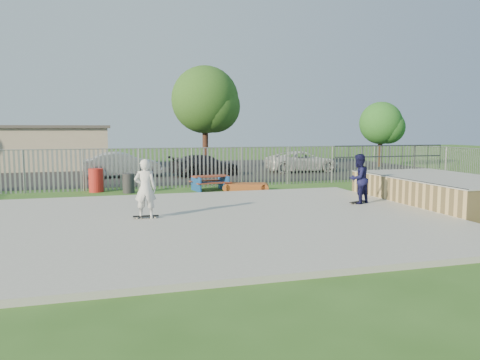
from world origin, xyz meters
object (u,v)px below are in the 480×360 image
object	(u,v)px
picnic_table	(210,183)
tree_right	(381,123)
funbox	(246,187)
trash_bin_red	(96,180)
trash_bin_grey	(129,183)
car_white	(302,162)
skater_white	(145,189)
car_silver	(122,165)
skater_navy	(358,179)
car_dark	(205,165)
tree_mid	(205,100)

from	to	relation	value
picnic_table	tree_right	size ratio (longest dim) A/B	0.38
funbox	trash_bin_red	xyz separation A→B (m)	(-6.86, 1.59, 0.37)
trash_bin_grey	car_white	distance (m)	14.12
car_white	skater_white	bearing A→B (deg)	141.29
car_silver	skater_white	xyz separation A→B (m)	(0.22, -14.45, 0.30)
tree_right	skater_navy	size ratio (longest dim) A/B	2.69
picnic_table	trash_bin_grey	size ratio (longest dim) A/B	2.11
car_white	tree_right	size ratio (longest dim) A/B	1.01
trash_bin_grey	tree_right	world-z (taller)	tree_right
trash_bin_grey	skater_navy	xyz separation A→B (m)	(8.13, -6.46, 0.64)
trash_bin_red	funbox	bearing A→B (deg)	-13.02
car_dark	skater_navy	bearing A→B (deg)	179.48
picnic_table	car_white	distance (m)	11.19
tree_right	trash_bin_grey	bearing A→B (deg)	-153.00
car_silver	skater_white	size ratio (longest dim) A/B	2.48
funbox	car_white	bearing A→B (deg)	70.37
car_white	skater_white	world-z (taller)	skater_white
picnic_table	trash_bin_grey	distance (m)	3.82
skater_white	picnic_table	bearing A→B (deg)	-104.45
picnic_table	tree_right	bearing A→B (deg)	24.18
picnic_table	trash_bin_red	world-z (taller)	trash_bin_red
tree_mid	skater_white	distance (m)	19.83
car_white	skater_navy	bearing A→B (deg)	164.55
funbox	trash_bin_red	bearing A→B (deg)	-174.63
car_white	trash_bin_grey	bearing A→B (deg)	122.07
skater_white	trash_bin_grey	bearing A→B (deg)	-75.81
funbox	skater_navy	bearing A→B (deg)	-46.03
trash_bin_red	trash_bin_grey	size ratio (longest dim) A/B	1.23
car_white	tree_mid	size ratio (longest dim) A/B	0.68
skater_navy	tree_right	bearing A→B (deg)	-148.53
picnic_table	car_white	size ratio (longest dim) A/B	0.37
trash_bin_red	trash_bin_grey	bearing A→B (deg)	-28.82
car_white	car_dark	bearing A→B (deg)	96.79
tree_right	skater_navy	distance (m)	20.10
trash_bin_grey	car_white	xyz separation A→B (m)	(11.93, 7.55, 0.27)
trash_bin_red	tree_right	bearing A→B (deg)	23.58
skater_white	tree_mid	bearing A→B (deg)	-94.67
trash_bin_grey	skater_navy	bearing A→B (deg)	-38.48
funbox	car_dark	size ratio (longest dim) A/B	0.44
car_white	skater_navy	world-z (taller)	skater_navy
picnic_table	tree_right	distance (m)	18.90
picnic_table	funbox	bearing A→B (deg)	-30.42
funbox	tree_right	size ratio (longest dim) A/B	0.40
car_silver	car_white	size ratio (longest dim) A/B	0.92
car_silver	car_white	xyz separation A→B (m)	(11.96, 0.33, -0.06)
car_dark	skater_white	world-z (taller)	skater_white
trash_bin_grey	picnic_table	bearing A→B (deg)	-2.23
tree_mid	skater_white	size ratio (longest dim) A/B	3.98
funbox	trash_bin_grey	size ratio (longest dim) A/B	2.23
trash_bin_red	car_dark	size ratio (longest dim) A/B	0.24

